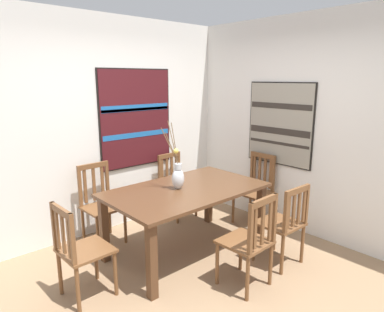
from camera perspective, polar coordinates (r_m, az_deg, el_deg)
ground_plane at (r=3.50m, az=1.82°, el=-21.25°), size 6.40×6.40×0.03m
wall_back at (r=4.47m, az=-14.84°, el=4.79°), size 6.40×0.12×2.70m
wall_side at (r=4.43m, az=19.66°, el=4.41°), size 0.12×6.40×2.70m
dining_table at (r=3.81m, az=-0.98°, el=-6.89°), size 1.73×1.03×0.76m
centerpiece_vase at (r=3.72m, az=-2.37°, el=-3.33°), size 0.23×0.21×0.74m
chair_0 at (r=4.27m, az=-15.00°, el=-7.60°), size 0.43×0.43×0.95m
chair_1 at (r=3.77m, az=15.07°, el=-10.64°), size 0.43×0.43×0.89m
chair_2 at (r=4.90m, az=-2.76°, el=-4.62°), size 0.44×0.44×0.90m
chair_3 at (r=3.31m, az=9.57°, el=-13.69°), size 0.43×0.43×0.93m
chair_4 at (r=3.28m, az=-18.14°, el=-14.59°), size 0.43×0.43×0.90m
chair_5 at (r=4.74m, az=10.56°, el=-5.23°), size 0.43×0.43×0.95m
painting_on_back_wall at (r=4.63m, az=-9.29°, el=6.20°), size 1.08×0.05×1.29m
painting_on_side_wall at (r=4.60m, az=14.43°, el=5.19°), size 0.05×0.96×1.07m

